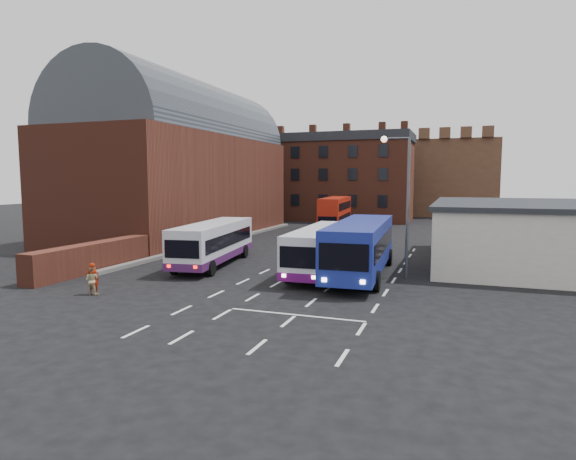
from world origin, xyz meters
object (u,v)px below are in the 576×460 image
(bus_white_inbound, at_px, (321,247))
(bus_red_double, at_px, (335,214))
(bus_white_outbound, at_px, (214,240))
(bus_blue, at_px, (361,244))
(street_lamp, at_px, (403,193))
(pedestrian_beige, at_px, (92,280))
(pedestrian_red, at_px, (93,279))

(bus_white_inbound, xyz_separation_m, bus_red_double, (-4.91, 23.18, 0.38))
(bus_white_outbound, distance_m, bus_blue, 10.13)
(bus_white_outbound, xyz_separation_m, street_lamp, (12.48, -0.31, 3.29))
(bus_white_inbound, bearing_deg, pedestrian_beige, 42.09)
(bus_blue, relative_size, bus_red_double, 1.25)
(bus_white_outbound, xyz_separation_m, bus_blue, (10.12, -0.48, 0.25))
(bus_white_outbound, height_order, street_lamp, street_lamp)
(bus_red_double, height_order, pedestrian_beige, bus_red_double)
(bus_white_inbound, bearing_deg, bus_red_double, -80.87)
(bus_red_double, relative_size, pedestrian_beige, 6.75)
(bus_blue, bearing_deg, bus_red_double, -75.58)
(bus_white_inbound, height_order, bus_blue, bus_blue)
(bus_white_outbound, height_order, bus_white_inbound, bus_white_outbound)
(bus_white_inbound, bearing_deg, pedestrian_red, 42.16)
(bus_red_double, height_order, street_lamp, street_lamp)
(bus_white_outbound, distance_m, bus_white_inbound, 7.65)
(bus_white_inbound, relative_size, bus_blue, 0.85)
(pedestrian_red, bearing_deg, bus_white_inbound, -153.31)
(street_lamp, bearing_deg, bus_white_inbound, -178.83)
(bus_white_inbound, bearing_deg, bus_white_outbound, -5.88)
(bus_blue, bearing_deg, bus_white_inbound, -4.92)
(street_lamp, height_order, pedestrian_beige, street_lamp)
(street_lamp, relative_size, pedestrian_red, 5.09)
(bus_white_outbound, xyz_separation_m, pedestrian_beige, (-1.64, -9.66, -0.97))
(bus_white_inbound, bearing_deg, bus_blue, 175.45)
(bus_blue, distance_m, street_lamp, 3.85)
(bus_white_outbound, relative_size, bus_red_double, 1.10)
(bus_white_inbound, xyz_separation_m, pedestrian_beige, (-9.28, -9.26, -0.93))
(street_lamp, relative_size, pedestrian_beige, 5.73)
(bus_blue, xyz_separation_m, pedestrian_beige, (-11.76, -9.18, -1.21))
(bus_white_inbound, distance_m, bus_blue, 2.49)
(bus_red_double, xyz_separation_m, pedestrian_beige, (-4.37, -32.44, -1.31))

